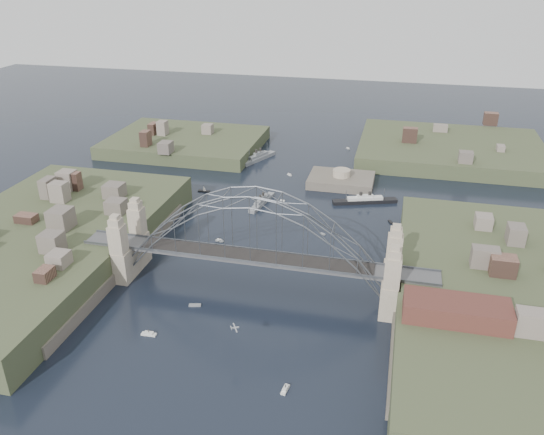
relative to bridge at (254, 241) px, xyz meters
The scene contains 24 objects.
ground 12.32m from the bridge, ahead, with size 500.00×500.00×0.00m, color black.
bridge is the anchor object (origin of this frame).
shore_west 58.25m from the bridge, behind, with size 50.50×90.00×12.00m.
shore_east 58.25m from the bridge, ahead, with size 50.50×90.00×12.00m.
headland_nw 110.41m from the bridge, 120.07° to the left, with size 60.00×45.00×9.00m, color #3F482B.
headland_ne 121.38m from the bridge, 65.56° to the left, with size 70.00×55.00×9.50m, color #3F482B.
fort_island 72.14m from the bridge, 80.27° to the left, with size 22.00×16.00×9.40m.
wharf_shed 46.23m from the bridge, 17.65° to the right, with size 20.00×8.00×4.00m, color #592D26.
finger_pier 49.40m from the bridge, 35.68° to the right, with size 4.00×22.00×1.40m, color #505052.
naval_cruiser_near 49.89m from the bridge, 102.39° to the left, with size 4.71×16.05×4.78m.
naval_cruiser_far 90.89m from the bridge, 104.21° to the left, with size 9.72×17.70×6.16m.
ocean_liner 61.07m from the bridge, 69.18° to the left, with size 20.42×9.29×5.06m.
aeroplane 25.87m from the bridge, 83.32° to the right, with size 1.84×2.76×0.45m.
small_boat_a 27.96m from the bridge, 127.60° to the left, with size 2.47×1.32×1.43m.
small_boat_b 35.19m from the bridge, 69.19° to the left, with size 1.65×1.33×0.45m.
small_boat_c 19.56m from the bridge, 135.58° to the right, with size 2.84×1.53×0.45m.
small_boat_d 54.03m from the bridge, 55.32° to the left, with size 1.60×2.38×0.45m.
small_boat_e 62.71m from the bridge, 121.07° to the left, with size 4.03×1.41×2.38m.
small_boat_f 52.84m from the bridge, 95.02° to the left, with size 1.69×1.00×0.45m.
small_boat_g 37.18m from the bridge, 65.58° to the right, with size 1.30×2.83×1.43m.
small_boat_h 75.51m from the bridge, 95.45° to the left, with size 1.98×1.95×1.43m.
small_boat_i 42.08m from the bridge, 28.62° to the left, with size 1.39×2.18×0.45m.
small_boat_j 30.69m from the bridge, 125.73° to the right, with size 3.19×1.16×1.43m.
small_boat_k 110.00m from the bridge, 84.74° to the left, with size 1.92×2.02×1.43m.
Camera 1 is at (30.08, -106.76, 71.03)m, focal length 36.24 mm.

